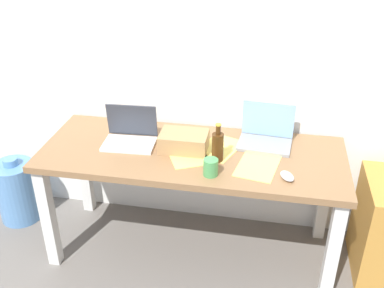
{
  "coord_description": "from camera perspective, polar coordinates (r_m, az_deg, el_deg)",
  "views": [
    {
      "loc": [
        0.42,
        -2.24,
        2.06
      ],
      "look_at": [
        0.0,
        0.0,
        0.79
      ],
      "focal_mm": 42.11,
      "sensor_mm": 36.0,
      "label": 1
    }
  ],
  "objects": [
    {
      "name": "laptop_right",
      "position": [
        2.73,
        9.33,
        1.12
      ],
      "size": [
        0.33,
        0.24,
        0.24
      ],
      "color": "gray",
      "rests_on": "desk"
    },
    {
      "name": "cardboard_box",
      "position": [
        2.63,
        -1.04,
        0.32
      ],
      "size": [
        0.28,
        0.19,
        0.11
      ],
      "primitive_type": "cube",
      "rotation": [
        0.0,
        0.0,
        0.01
      ],
      "color": "tan",
      "rests_on": "desk"
    },
    {
      "name": "paper_sheet_center",
      "position": [
        2.61,
        -0.6,
        -1.27
      ],
      "size": [
        0.32,
        0.36,
        0.0
      ],
      "primitive_type": "cube",
      "rotation": [
        0.0,
        0.0,
        0.45
      ],
      "color": "#F4E06B",
      "rests_on": "desk"
    },
    {
      "name": "ground_plane",
      "position": [
        3.07,
        0.0,
        -12.96
      ],
      "size": [
        8.0,
        8.0,
        0.0
      ],
      "primitive_type": "plane",
      "color": "slate"
    },
    {
      "name": "paper_sheet_near_back",
      "position": [
        2.67,
        3.48,
        -0.48
      ],
      "size": [
        0.3,
        0.35,
        0.0
      ],
      "primitive_type": "cube",
      "rotation": [
        0.0,
        0.0,
        -0.37
      ],
      "color": "#F4E06B",
      "rests_on": "desk"
    },
    {
      "name": "laptop_left",
      "position": [
        2.73,
        -7.85,
        1.09
      ],
      "size": [
        0.32,
        0.23,
        0.22
      ],
      "color": "silver",
      "rests_on": "desk"
    },
    {
      "name": "paper_sheet_front_right",
      "position": [
        2.52,
        8.32,
        -2.77
      ],
      "size": [
        0.26,
        0.33,
        0.0
      ],
      "primitive_type": "cube",
      "rotation": [
        0.0,
        0.0,
        -0.19
      ],
      "color": "#F4E06B",
      "rests_on": "desk"
    },
    {
      "name": "back_wall",
      "position": [
        2.78,
        1.58,
        13.29
      ],
      "size": [
        5.2,
        0.08,
        2.6
      ],
      "primitive_type": "cube",
      "color": "white",
      "rests_on": "ground"
    },
    {
      "name": "beer_bottle",
      "position": [
        2.5,
        3.27,
        -0.3
      ],
      "size": [
        0.07,
        0.07,
        0.23
      ],
      "color": "#47280F",
      "rests_on": "desk"
    },
    {
      "name": "water_cooler_jug",
      "position": [
        3.42,
        -21.28,
        -5.57
      ],
      "size": [
        0.28,
        0.28,
        0.49
      ],
      "color": "#598CC6",
      "rests_on": "ground"
    },
    {
      "name": "computer_mouse",
      "position": [
        2.43,
        11.96,
        -4.0
      ],
      "size": [
        0.1,
        0.12,
        0.03
      ],
      "primitive_type": "ellipsoid",
      "rotation": [
        0.0,
        0.0,
        0.52
      ],
      "color": "silver",
      "rests_on": "desk"
    },
    {
      "name": "coffee_mug",
      "position": [
        2.4,
        2.38,
        -2.96
      ],
      "size": [
        0.08,
        0.08,
        0.09
      ],
      "primitive_type": "cylinder",
      "color": "#4C9E56",
      "rests_on": "desk"
    },
    {
      "name": "desk",
      "position": [
        2.69,
        0.0,
        -2.81
      ],
      "size": [
        1.78,
        0.69,
        0.74
      ],
      "color": "olive",
      "rests_on": "ground"
    }
  ]
}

